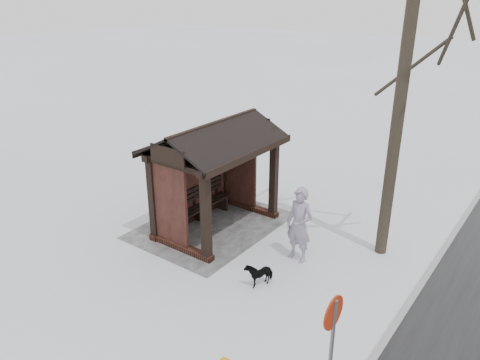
# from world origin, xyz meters

# --- Properties ---
(ground) EXTENTS (120.00, 120.00, 0.00)m
(ground) POSITION_xyz_m (0.00, 0.00, 0.00)
(ground) COLOR silver
(ground) RESTS_ON ground
(kerb) EXTENTS (120.00, 0.15, 0.06)m
(kerb) POSITION_xyz_m (0.00, 5.50, 0.01)
(kerb) COLOR gray
(kerb) RESTS_ON ground
(trampled_patch) EXTENTS (4.20, 3.20, 0.02)m
(trampled_patch) POSITION_xyz_m (0.00, -0.20, 0.01)
(trampled_patch) COLOR gray
(trampled_patch) RESTS_ON ground
(bus_shelter) EXTENTS (3.60, 2.40, 3.09)m
(bus_shelter) POSITION_xyz_m (0.00, -0.16, 2.17)
(bus_shelter) COLOR #371B14
(bus_shelter) RESTS_ON ground
(pedestrian) EXTENTS (0.53, 0.74, 1.93)m
(pedestrian) POSITION_xyz_m (0.09, 2.67, 0.96)
(pedestrian) COLOR #968AA2
(pedestrian) RESTS_ON ground
(dog) EXTENTS (0.73, 0.52, 0.56)m
(dog) POSITION_xyz_m (1.53, 2.48, 0.28)
(dog) COLOR black
(dog) RESTS_ON ground
(road_sign) EXTENTS (0.55, 0.10, 2.16)m
(road_sign) POSITION_xyz_m (3.75, 5.28, 1.57)
(road_sign) COLOR slate
(road_sign) RESTS_ON ground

